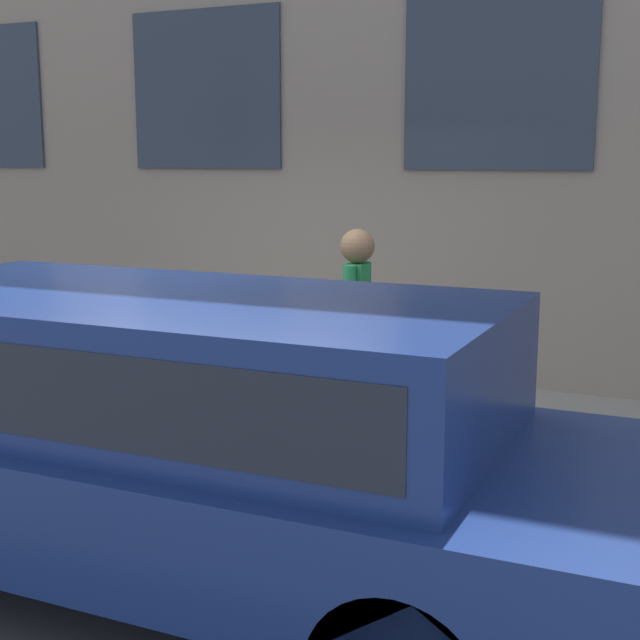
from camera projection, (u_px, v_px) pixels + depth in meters
The scene contains 5 objects.
ground_plane at pixel (163, 483), 6.07m from camera, with size 80.00×80.00×0.00m, color #47474C.
sidewalk at pixel (268, 416), 7.45m from camera, with size 3.09×60.00×0.13m.
fire_hydrant at pixel (282, 400), 6.31m from camera, with size 0.29×0.42×0.73m.
person at pixel (357, 314), 6.50m from camera, with size 0.38×0.25×1.56m.
parked_truck_navy_near at pixel (157, 417), 4.50m from camera, with size 1.85×5.37×1.53m.
Camera 1 is at (-4.82, -3.36, 2.19)m, focal length 50.00 mm.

